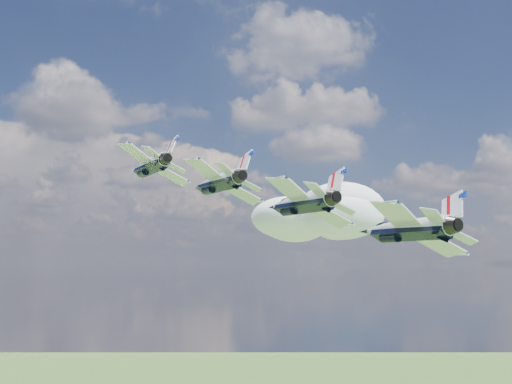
{
  "coord_description": "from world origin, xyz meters",
  "views": [
    {
      "loc": [
        -21.19,
        -70.16,
        137.49
      ],
      "look_at": [
        -15.78,
        7.14,
        146.19
      ],
      "focal_mm": 45.0,
      "sensor_mm": 36.0,
      "label": 1
    }
  ],
  "objects_px": {
    "jet_0": "(150,166)",
    "jet_2": "(300,203)",
    "jet_3": "(404,229)",
    "jet_1": "(217,182)"
  },
  "relations": [
    {
      "from": "jet_1",
      "to": "jet_0",
      "type": "bearing_deg",
      "value": 113.47
    },
    {
      "from": "jet_2",
      "to": "jet_1",
      "type": "bearing_deg",
      "value": 113.47
    },
    {
      "from": "jet_2",
      "to": "jet_3",
      "type": "distance_m",
      "value": 13.39
    },
    {
      "from": "jet_0",
      "to": "jet_2",
      "type": "xyz_separation_m",
      "value": [
        18.89,
        -17.7,
        -6.86
      ]
    },
    {
      "from": "jet_2",
      "to": "jet_3",
      "type": "height_order",
      "value": "jet_2"
    },
    {
      "from": "jet_0",
      "to": "jet_2",
      "type": "relative_size",
      "value": 1.0
    },
    {
      "from": "jet_0",
      "to": "jet_1",
      "type": "height_order",
      "value": "jet_0"
    },
    {
      "from": "jet_0",
      "to": "jet_1",
      "type": "distance_m",
      "value": 13.39
    },
    {
      "from": "jet_0",
      "to": "jet_2",
      "type": "bearing_deg",
      "value": -66.53
    },
    {
      "from": "jet_1",
      "to": "jet_2",
      "type": "height_order",
      "value": "jet_1"
    }
  ]
}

